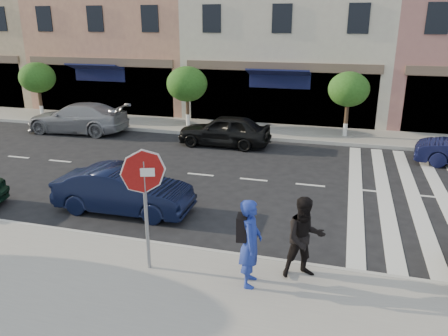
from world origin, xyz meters
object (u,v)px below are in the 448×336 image
photographer (251,243)px  car_near_mid (124,190)px  walker (305,238)px  car_far_left (77,118)px  stop_sign (144,185)px  car_far_mid (224,130)px

photographer → car_near_mid: 5.32m
walker → photographer: bearing=-174.9°
car_near_mid → car_far_left: 10.71m
stop_sign → car_far_left: bearing=111.1°
photographer → walker: photographer is taller
photographer → car_far_mid: (-3.56, 10.68, -0.39)m
car_near_mid → car_far_mid: size_ratio=0.98×
car_near_mid → photographer: bearing=-124.2°
photographer → car_near_mid: photographer is taller
walker → car_far_left: size_ratio=0.35×
car_far_mid → photographer: bearing=19.0°
photographer → car_far_left: photographer is taller
stop_sign → car_far_mid: stop_sign is taller
photographer → car_far_left: size_ratio=0.37×
photographer → car_far_left: 15.87m
car_near_mid → walker: bearing=-113.9°
walker → car_near_mid: 5.95m
walker → car_far_left: walker is taller
car_near_mid → car_far_left: bearing=39.3°
stop_sign → photographer: 2.52m
walker → car_far_left: (-12.42, 10.46, -0.31)m
car_far_mid → walker: bearing=25.1°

